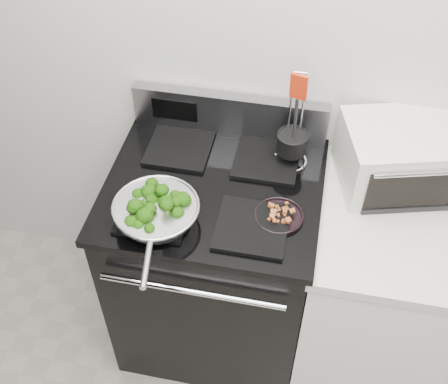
% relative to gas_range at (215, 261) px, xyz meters
% --- Properties ---
extents(back_wall, '(4.00, 0.02, 2.70)m').
position_rel_gas_range_xyz_m(back_wall, '(0.30, 0.34, 0.86)').
color(back_wall, silver).
rests_on(back_wall, ground).
extents(gas_range, '(0.79, 0.69, 1.13)m').
position_rel_gas_range_xyz_m(gas_range, '(0.00, 0.00, 0.00)').
color(gas_range, black).
rests_on(gas_range, floor).
extents(counter, '(0.62, 0.68, 0.92)m').
position_rel_gas_range_xyz_m(counter, '(0.68, -0.00, -0.03)').
color(counter, white).
rests_on(counter, floor).
extents(skillet, '(0.30, 0.47, 0.06)m').
position_rel_gas_range_xyz_m(skillet, '(-0.15, -0.21, 0.51)').
color(skillet, silver).
rests_on(skillet, gas_range).
extents(broccoli_pile, '(0.23, 0.23, 0.08)m').
position_rel_gas_range_xyz_m(broccoli_pile, '(-0.15, -0.20, 0.53)').
color(broccoli_pile, black).
rests_on(broccoli_pile, skillet).
extents(bacon_plate, '(0.17, 0.17, 0.04)m').
position_rel_gas_range_xyz_m(bacon_plate, '(0.25, -0.11, 0.48)').
color(bacon_plate, black).
rests_on(bacon_plate, gas_range).
extents(utensil_holder, '(0.13, 0.13, 0.40)m').
position_rel_gas_range_xyz_m(utensil_holder, '(0.26, 0.18, 0.53)').
color(utensil_holder, silver).
rests_on(utensil_holder, gas_range).
extents(toaster_oven, '(0.49, 0.42, 0.24)m').
position_rel_gas_range_xyz_m(toaster_oven, '(0.65, 0.19, 0.55)').
color(toaster_oven, silver).
rests_on(toaster_oven, counter).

